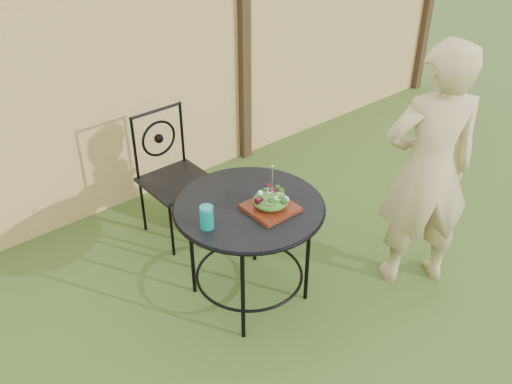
% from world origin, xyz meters
% --- Properties ---
extents(ground, '(60.00, 60.00, 0.00)m').
position_xyz_m(ground, '(0.00, 0.00, 0.00)').
color(ground, '#304C18').
rests_on(ground, ground).
extents(fence, '(8.00, 0.12, 1.90)m').
position_xyz_m(fence, '(-0.00, 2.19, 0.95)').
color(fence, '#EDCA75').
rests_on(fence, ground).
extents(patio_table, '(0.92, 0.92, 0.72)m').
position_xyz_m(patio_table, '(0.13, 0.65, 0.59)').
color(patio_table, black).
rests_on(patio_table, ground).
extents(patio_chair, '(0.46, 0.46, 0.95)m').
position_xyz_m(patio_chair, '(0.17, 1.58, 0.50)').
color(patio_chair, black).
rests_on(patio_chair, ground).
extents(diner, '(0.73, 0.66, 1.68)m').
position_xyz_m(diner, '(1.11, 0.10, 0.84)').
color(diner, tan).
rests_on(diner, ground).
extents(salad_plate, '(0.27, 0.27, 0.02)m').
position_xyz_m(salad_plate, '(0.20, 0.53, 0.74)').
color(salad_plate, '#50170B').
rests_on(salad_plate, patio_table).
extents(salad, '(0.21, 0.21, 0.08)m').
position_xyz_m(salad, '(0.20, 0.53, 0.79)').
color(salad, '#235614').
rests_on(salad, salad_plate).
extents(fork, '(0.01, 0.01, 0.18)m').
position_xyz_m(fork, '(0.21, 0.53, 0.92)').
color(fork, silver).
rests_on(fork, salad).
extents(drinking_glass, '(0.08, 0.08, 0.14)m').
position_xyz_m(drinking_glass, '(-0.19, 0.63, 0.79)').
color(drinking_glass, '#0B8478').
rests_on(drinking_glass, patio_table).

